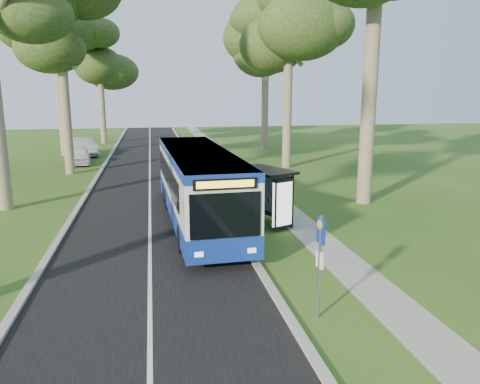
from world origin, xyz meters
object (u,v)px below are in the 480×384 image
Objects in this scene: bus_shelter at (270,187)px; car_silver at (83,147)px; car_white at (79,156)px; bus at (198,186)px; litter_bin at (241,201)px; bus_stop_sign at (320,256)px.

car_silver is at bearing 90.59° from bus_shelter.
car_silver is at bearing 86.60° from car_white.
bus is 25.04m from car_silver.
litter_bin is (2.23, 1.80, -1.18)m from bus.
car_silver is at bearing 114.98° from litter_bin.
car_silver is at bearing 106.30° from bus.
bus reaches higher than car_white.
car_white reaches higher than litter_bin.
bus reaches higher than car_silver.
litter_bin is at bearing 80.54° from bus_shelter.
bus reaches higher than litter_bin.
bus is at bearing 94.37° from bus_stop_sign.
litter_bin is 0.20× the size of car_silver.
car_white is 0.83× the size of car_silver.
car_white is (-7.64, 18.67, -0.98)m from bus.
car_silver reaches higher than car_white.
bus_shelter is 3.30× the size of litter_bin.
bus_shelter is 27.11m from car_silver.
bus is 9.67m from bus_stop_sign.
bus_shelter reaches higher than car_silver.
bus_stop_sign is at bearing -118.79° from bus_shelter.
bus is 12.57× the size of litter_bin.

